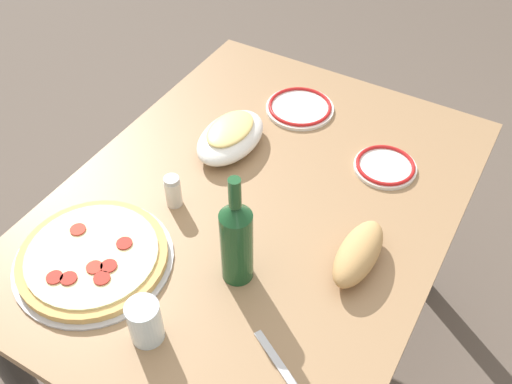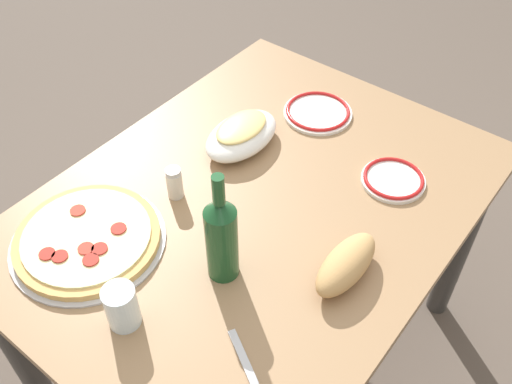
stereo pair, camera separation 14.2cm
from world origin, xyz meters
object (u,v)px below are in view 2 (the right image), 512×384
object	(u,v)px
pepperoni_pizza	(87,239)
baked_pasta_dish	(241,134)
side_plate_near	(318,112)
side_plate_far	(393,179)
bread_loaf	(346,264)
dining_table	(256,233)
spice_shaker	(174,183)
water_glass	(123,308)
wine_bottle	(221,237)

from	to	relation	value
pepperoni_pizza	baked_pasta_dish	distance (m)	0.49
side_plate_near	side_plate_far	world-z (taller)	same
pepperoni_pizza	bread_loaf	xyz separation A→B (m)	(0.29, -0.52, 0.02)
dining_table	baked_pasta_dish	distance (m)	0.27
side_plate_near	spice_shaker	size ratio (longest dim) A/B	2.29
dining_table	side_plate_far	xyz separation A→B (m)	(0.27, -0.24, 0.13)
baked_pasta_dish	pepperoni_pizza	bearing A→B (deg)	172.83
dining_table	bread_loaf	distance (m)	0.34
side_plate_far	side_plate_near	bearing A→B (deg)	69.81
water_glass	side_plate_far	distance (m)	0.75
wine_bottle	bread_loaf	world-z (taller)	wine_bottle
pepperoni_pizza	side_plate_far	world-z (taller)	pepperoni_pizza
dining_table	wine_bottle	distance (m)	0.33
side_plate_far	spice_shaker	distance (m)	0.56
pepperoni_pizza	baked_pasta_dish	bearing A→B (deg)	-7.17
pepperoni_pizza	spice_shaker	size ratio (longest dim) A/B	4.14
pepperoni_pizza	wine_bottle	world-z (taller)	wine_bottle
bread_loaf	spice_shaker	size ratio (longest dim) A/B	2.32
dining_table	bread_loaf	xyz separation A→B (m)	(-0.06, -0.29, 0.16)
dining_table	side_plate_near	size ratio (longest dim) A/B	6.14
bread_loaf	water_glass	bearing A→B (deg)	142.48
water_glass	bread_loaf	size ratio (longest dim) A/B	0.51
baked_pasta_dish	side_plate_near	distance (m)	0.26
pepperoni_pizza	dining_table	bearing A→B (deg)	-32.53
side_plate_near	spice_shaker	xyz separation A→B (m)	(-0.49, 0.10, 0.03)
pepperoni_pizza	water_glass	bearing A→B (deg)	-111.69
wine_bottle	spice_shaker	distance (m)	0.28
wine_bottle	side_plate_near	world-z (taller)	wine_bottle
side_plate_far	wine_bottle	bearing A→B (deg)	161.93
water_glass	baked_pasta_dish	bearing A→B (deg)	15.82
dining_table	side_plate_near	bearing A→B (deg)	10.75
side_plate_near	baked_pasta_dish	bearing A→B (deg)	160.14
pepperoni_pizza	side_plate_near	world-z (taller)	pepperoni_pizza
baked_pasta_dish	wine_bottle	xyz separation A→B (m)	(-0.36, -0.24, 0.08)
wine_bottle	side_plate_far	size ratio (longest dim) A/B	1.77
dining_table	spice_shaker	world-z (taller)	spice_shaker
pepperoni_pizza	wine_bottle	bearing A→B (deg)	-66.06
pepperoni_pizza	water_glass	distance (m)	0.25
pepperoni_pizza	bread_loaf	distance (m)	0.59
baked_pasta_dish	side_plate_near	xyz separation A→B (m)	(0.24, -0.09, -0.03)
baked_pasta_dish	water_glass	xyz separation A→B (m)	(-0.58, -0.16, 0.01)
dining_table	pepperoni_pizza	distance (m)	0.44
side_plate_near	bread_loaf	distance (m)	0.58
baked_pasta_dish	side_plate_far	distance (m)	0.42
pepperoni_pizza	bread_loaf	bearing A→B (deg)	-60.75
pepperoni_pizza	side_plate_far	size ratio (longest dim) A/B	2.18
spice_shaker	dining_table	bearing A→B (deg)	-57.17
wine_bottle	pepperoni_pizza	bearing A→B (deg)	113.94
side_plate_near	pepperoni_pizza	bearing A→B (deg)	168.47
side_plate_near	spice_shaker	distance (m)	0.50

